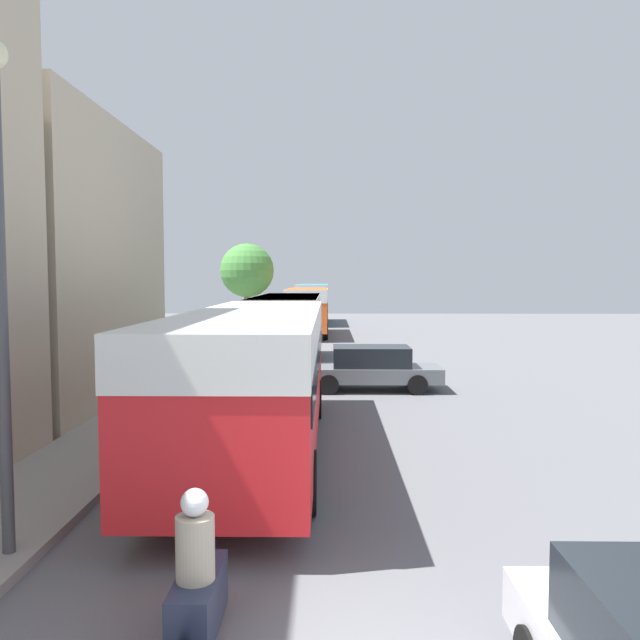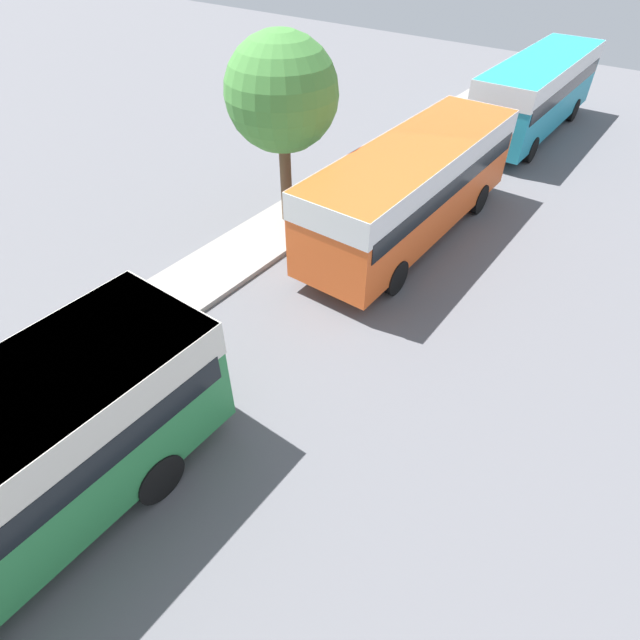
# 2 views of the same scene
# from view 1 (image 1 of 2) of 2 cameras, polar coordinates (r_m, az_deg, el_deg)

# --- Properties ---
(building_midblock) EXTENTS (6.47, 8.99, 8.13)m
(building_midblock) POSITION_cam_1_polar(r_m,az_deg,el_deg) (20.24, -26.29, 4.59)
(building_midblock) COLOR #BCAD93
(building_midblock) RESTS_ON ground_plane
(bus_lead) EXTENTS (2.64, 10.81, 2.99)m
(bus_lead) POSITION_cam_1_polar(r_m,az_deg,el_deg) (12.98, -5.89, -3.75)
(bus_lead) COLOR red
(bus_lead) RESTS_ON ground_plane
(bus_following) EXTENTS (2.62, 10.11, 2.93)m
(bus_following) POSITION_cam_1_polar(r_m,az_deg,el_deg) (25.88, -2.96, -0.04)
(bus_following) COLOR #2D8447
(bus_following) RESTS_ON ground_plane
(bus_third_in_line) EXTENTS (2.57, 9.09, 3.00)m
(bus_third_in_line) POSITION_cam_1_polar(r_m,az_deg,el_deg) (39.62, -1.12, 1.36)
(bus_third_in_line) COLOR #EA5B23
(bus_third_in_line) RESTS_ON ground_plane
(bus_rear) EXTENTS (2.50, 9.44, 3.16)m
(bus_rear) POSITION_cam_1_polar(r_m,az_deg,el_deg) (50.52, -0.69, 2.01)
(bus_rear) COLOR teal
(bus_rear) RESTS_ON ground_plane
(motorcycle_behind_lead) EXTENTS (0.38, 2.24, 1.73)m
(motorcycle_behind_lead) POSITION_cam_1_polar(r_m,az_deg,el_deg) (6.49, -11.16, -23.47)
(motorcycle_behind_lead) COLOR #1E2338
(motorcycle_behind_lead) RESTS_ON ground_plane
(car_crossing) EXTENTS (4.50, 1.83, 1.44)m
(car_crossing) POSITION_cam_1_polar(r_m,az_deg,el_deg) (20.46, 4.71, -4.33)
(car_crossing) COLOR slate
(car_crossing) RESTS_ON ground_plane
(pedestrian_near_curb) EXTENTS (0.42, 0.42, 1.84)m
(pedestrian_near_curb) POSITION_cam_1_polar(r_m,az_deg,el_deg) (25.87, -9.44, -1.92)
(pedestrian_near_curb) COLOR #232838
(pedestrian_near_curb) RESTS_ON sidewalk
(street_tree) EXTENTS (3.27, 3.27, 5.62)m
(street_tree) POSITION_cam_1_polar(r_m,az_deg,el_deg) (38.24, -6.69, 4.48)
(street_tree) COLOR brown
(street_tree) RESTS_ON sidewalk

